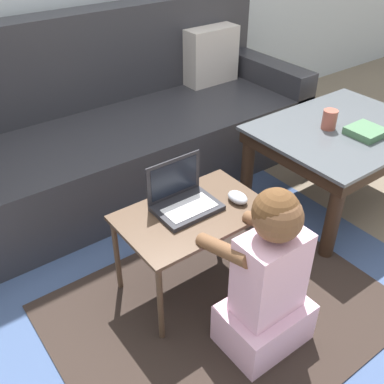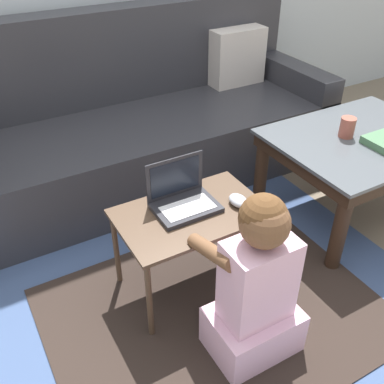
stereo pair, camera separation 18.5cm
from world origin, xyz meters
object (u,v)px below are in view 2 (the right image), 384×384
Objects in this scene: laptop at (183,200)px; computer_mouse at (238,201)px; coffee_table at (360,149)px; person_seated at (256,287)px; cup_on_table at (347,127)px; couch at (142,126)px; laptop_desk at (191,221)px.

laptop is 0.23m from computer_mouse.
computer_mouse is (-0.84, -0.11, 0.03)m from coffee_table.
laptop is 0.36× the size of person_seated.
laptop is 2.63× the size of computer_mouse.
coffee_table is 0.15m from cup_on_table.
couch is 1.00m from laptop.
person_seated reaches higher than computer_mouse.
laptop_desk is 0.41m from person_seated.
cup_on_table reaches higher than coffee_table.
cup_on_table is at bearing -51.48° from couch.
cup_on_table is (0.76, 0.15, 0.09)m from computer_mouse.
laptop is at bearing 154.07° from computer_mouse.
laptop is at bearing 100.93° from laptop_desk.
laptop_desk is (-1.03, -0.06, -0.03)m from coffee_table.
coffee_table is at bearing 7.30° from computer_mouse.
laptop_desk is 0.22m from computer_mouse.
laptop is (-0.24, -0.96, 0.13)m from couch.
couch reaches higher than person_seated.
laptop reaches higher than coffee_table.
coffee_table is 0.84m from computer_mouse.
couch is 1.25m from coffee_table.
laptop reaches higher than cup_on_table.
laptop_desk is at bearing -174.00° from cup_on_table.
laptop_desk is at bearing -79.07° from laptop.
laptop is at bearing -176.98° from cup_on_table.
laptop_desk is at bearing -102.97° from couch.
person_seated is at bearing -114.30° from computer_mouse.
person_seated is at bearing -84.97° from laptop_desk.
couch is 2.53× the size of coffee_table.
laptop_desk is at bearing 95.03° from person_seated.
person_seated is (-0.16, -0.36, -0.10)m from computer_mouse.
person_seated is 7.06× the size of cup_on_table.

